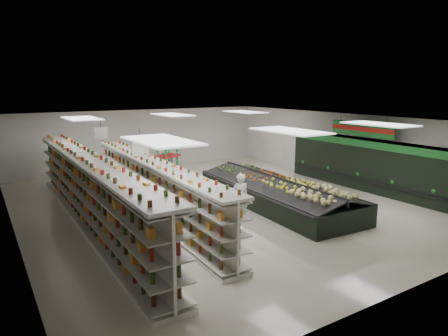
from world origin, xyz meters
TOP-DOWN VIEW (x-y plane):
  - floor at (0.00, 0.00)m, footprint 16.00×16.00m
  - ceiling at (0.00, 0.00)m, footprint 14.00×16.00m
  - wall_back at (0.00, 8.00)m, footprint 14.00×0.02m
  - wall_front at (0.00, -8.00)m, footprint 14.00×0.02m
  - wall_left at (-7.00, 0.00)m, footprint 0.02×16.00m
  - wall_right at (7.00, 0.00)m, footprint 0.02×16.00m
  - produce_wall_case at (6.53, -1.50)m, footprint 0.93×8.00m
  - aisle_sign_near at (-3.80, -2.00)m, footprint 0.52×0.06m
  - aisle_sign_far at (-3.80, 2.00)m, footprint 0.52×0.06m
  - hortifruti_banner at (6.25, -1.50)m, footprint 0.12×3.20m
  - gondola_left at (-4.78, 0.02)m, footprint 1.05×12.82m
  - gondola_center at (-2.71, -0.05)m, footprint 1.21×11.22m
  - produce_island at (1.75, -1.32)m, footprint 3.00×7.47m
  - soda_endcap at (0.79, 6.48)m, footprint 1.46×1.25m
  - shopper_main at (-0.52, -2.23)m, footprint 0.66×0.49m
  - shopper_background at (-3.62, 3.47)m, footprint 0.49×0.75m

SIDE VIEW (x-z plane):
  - floor at x=0.00m, z-range 0.00..0.00m
  - produce_island at x=1.75m, z-range -0.05..1.05m
  - shopper_background at x=-3.62m, z-range 0.00..1.48m
  - soda_endcap at x=0.79m, z-range -0.02..1.55m
  - shopper_main at x=-0.52m, z-range 0.00..1.64m
  - gondola_center at x=-2.71m, z-range -0.08..1.86m
  - gondola_left at x=-4.78m, z-range -0.09..2.13m
  - produce_wall_case at x=6.53m, z-range 0.14..2.34m
  - wall_back at x=0.00m, z-range 0.00..3.20m
  - wall_front at x=0.00m, z-range 0.00..3.20m
  - wall_left at x=-7.00m, z-range 0.00..3.20m
  - wall_right at x=7.00m, z-range 0.00..3.20m
  - hortifruti_banner at x=6.25m, z-range 2.18..3.13m
  - aisle_sign_near at x=-3.80m, z-range 2.38..3.13m
  - aisle_sign_far at x=-3.80m, z-range 2.38..3.13m
  - ceiling at x=0.00m, z-range 3.19..3.21m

